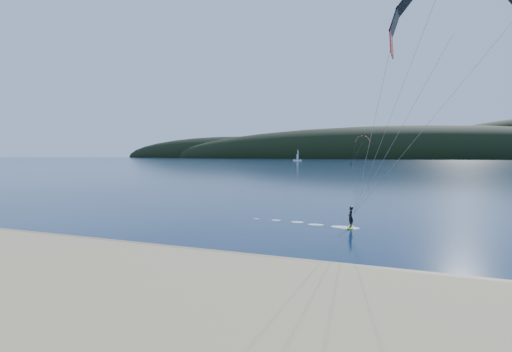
% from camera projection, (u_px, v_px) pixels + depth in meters
% --- Properties ---
extents(ground, '(1800.00, 1800.00, 0.00)m').
position_uv_depth(ground, '(133.00, 269.00, 23.81)').
color(ground, '#071837').
rests_on(ground, ground).
extents(wet_sand, '(220.00, 2.50, 0.10)m').
position_uv_depth(wet_sand, '(177.00, 251.00, 27.95)').
color(wet_sand, olive).
rests_on(wet_sand, ground).
extents(headland, '(1200.00, 310.00, 140.00)m').
position_uv_depth(headland, '(419.00, 158.00, 709.54)').
color(headland, black).
rests_on(headland, ground).
extents(kitesurfer_near, '(22.84, 8.69, 17.69)m').
position_uv_depth(kitesurfer_near, '(447.00, 42.00, 28.41)').
color(kitesurfer_near, '#BAE61B').
rests_on(kitesurfer_near, ground).
extents(kitesurfer_far, '(11.27, 5.17, 15.74)m').
position_uv_depth(kitesurfer_far, '(362.00, 144.00, 216.97)').
color(kitesurfer_far, '#BAE61B').
rests_on(kitesurfer_far, ground).
extents(sailboat, '(9.00, 5.84, 12.90)m').
position_uv_depth(sailboat, '(297.00, 160.00, 428.56)').
color(sailboat, white).
rests_on(sailboat, ground).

